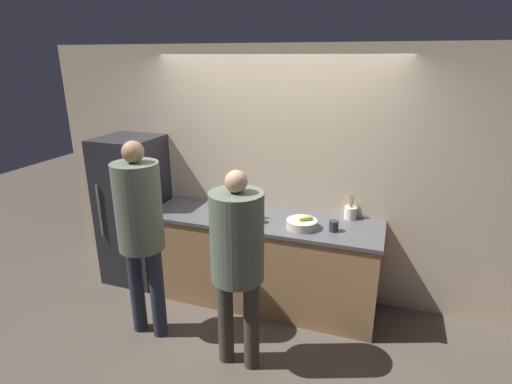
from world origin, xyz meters
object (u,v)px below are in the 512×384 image
object	(u,v)px
utensil_crock	(351,212)
bottle_green	(257,212)
person_left	(140,221)
cup_black	(334,226)
refrigerator	(134,210)
cup_red	(258,218)
person_center	(237,251)
fruit_bowl	(302,224)

from	to	relation	value
utensil_crock	bottle_green	size ratio (longest dim) A/B	1.46
person_left	cup_black	distance (m)	1.74
bottle_green	refrigerator	bearing A→B (deg)	178.55
refrigerator	cup_black	world-z (taller)	refrigerator
refrigerator	cup_red	distance (m)	1.54
person_left	refrigerator	bearing A→B (deg)	129.07
person_center	bottle_green	xyz separation A→B (m)	(-0.16, 0.92, -0.04)
person_left	cup_red	bearing A→B (deg)	40.94
person_center	cup_red	world-z (taller)	person_center
utensil_crock	person_left	bearing A→B (deg)	-146.07
person_center	cup_black	size ratio (longest dim) A/B	16.97
refrigerator	person_center	bearing A→B (deg)	-30.32
cup_red	bottle_green	bearing A→B (deg)	115.45
person_left	utensil_crock	bearing A→B (deg)	33.93
utensil_crock	cup_black	distance (m)	0.38
utensil_crock	cup_red	world-z (taller)	utensil_crock
refrigerator	person_left	size ratio (longest dim) A/B	0.90
fruit_bowl	person_center	bearing A→B (deg)	-111.01
person_left	cup_red	size ratio (longest dim) A/B	19.18
utensil_crock	cup_black	world-z (taller)	utensil_crock
fruit_bowl	utensil_crock	xyz separation A→B (m)	(0.40, 0.38, 0.02)
person_left	bottle_green	size ratio (longest dim) A/B	10.95
utensil_crock	cup_black	xyz separation A→B (m)	(-0.11, -0.36, -0.01)
person_center	fruit_bowl	world-z (taller)	person_center
refrigerator	person_left	xyz separation A→B (m)	(0.70, -0.86, 0.30)
fruit_bowl	utensil_crock	size ratio (longest dim) A/B	1.19
refrigerator	bottle_green	size ratio (longest dim) A/B	9.91
person_center	cup_black	distance (m)	1.06
person_left	person_center	size ratio (longest dim) A/B	1.08
bottle_green	person_left	bearing A→B (deg)	-133.67
person_center	utensil_crock	distance (m)	1.42
cup_black	refrigerator	bearing A→B (deg)	177.49
person_left	person_center	world-z (taller)	person_left
person_center	cup_red	distance (m)	0.83
utensil_crock	cup_black	size ratio (longest dim) A/B	2.44
person_center	cup_red	xyz separation A→B (m)	(-0.11, 0.82, -0.07)
utensil_crock	bottle_green	bearing A→B (deg)	-161.25
person_left	fruit_bowl	bearing A→B (deg)	30.24
refrigerator	cup_red	size ratio (longest dim) A/B	17.36
fruit_bowl	cup_red	xyz separation A→B (m)	(-0.43, -0.01, 0.00)
bottle_green	cup_black	size ratio (longest dim) A/B	1.67
fruit_bowl	utensil_crock	world-z (taller)	utensil_crock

